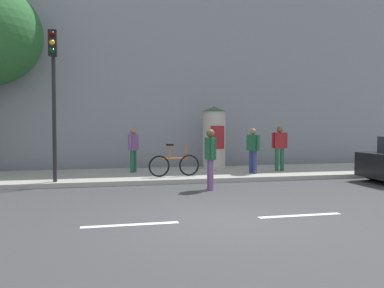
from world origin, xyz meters
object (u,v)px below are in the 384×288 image
object	(u,v)px
traffic_light	(53,81)
pedestrian_in_red_top	(210,154)
pedestrian_with_bag	(133,147)
bicycle_leaning	(174,165)
pedestrian_tallest	(280,145)
pedestrian_with_backpack	(253,147)
poster_column	(214,137)

from	to	relation	value
traffic_light	pedestrian_in_red_top	bearing A→B (deg)	-19.63
pedestrian_with_bag	bicycle_leaning	size ratio (longest dim) A/B	0.91
pedestrian_in_red_top	pedestrian_tallest	xyz separation A→B (m)	(3.53, 2.91, 0.11)
pedestrian_tallest	pedestrian_with_backpack	size ratio (longest dim) A/B	1.05
pedestrian_in_red_top	pedestrian_with_backpack	world-z (taller)	pedestrian_with_backpack
pedestrian_with_bag	bicycle_leaning	world-z (taller)	pedestrian_with_bag
pedestrian_in_red_top	poster_column	bearing A→B (deg)	72.25
bicycle_leaning	poster_column	bearing A→B (deg)	48.12
pedestrian_with_bag	pedestrian_with_backpack	distance (m)	4.32
pedestrian_with_backpack	pedestrian_tallest	bearing A→B (deg)	21.53
pedestrian_in_red_top	pedestrian_tallest	distance (m)	4.57
pedestrian_tallest	bicycle_leaning	bearing A→B (deg)	-169.74
pedestrian_tallest	pedestrian_with_bag	world-z (taller)	pedestrian_tallest
poster_column	pedestrian_with_backpack	size ratio (longest dim) A/B	1.55
traffic_light	bicycle_leaning	bearing A→B (deg)	9.01
pedestrian_tallest	pedestrian_with_backpack	distance (m)	1.35
pedestrian_tallest	bicycle_leaning	xyz separation A→B (m)	(-4.16, -0.75, -0.59)
poster_column	bicycle_leaning	xyz separation A→B (m)	(-2.06, -2.30, -0.86)
poster_column	pedestrian_in_red_top	bearing A→B (deg)	-107.75
bicycle_leaning	pedestrian_with_bag	bearing A→B (deg)	128.54
poster_column	bicycle_leaning	world-z (taller)	poster_column
traffic_light	pedestrian_in_red_top	world-z (taller)	traffic_light
pedestrian_with_bag	pedestrian_with_backpack	size ratio (longest dim) A/B	1.00
pedestrian_tallest	poster_column	bearing A→B (deg)	143.67
traffic_light	pedestrian_tallest	bearing A→B (deg)	9.67
traffic_light	pedestrian_with_backpack	xyz separation A→B (m)	(6.66, 0.85, -2.07)
pedestrian_with_bag	traffic_light	bearing A→B (deg)	-139.92
traffic_light	pedestrian_with_backpack	world-z (taller)	traffic_light
pedestrian_in_red_top	pedestrian_with_bag	xyz separation A→B (m)	(-1.85, 3.69, 0.06)
pedestrian_with_backpack	bicycle_leaning	xyz separation A→B (m)	(-2.90, -0.26, -0.55)
pedestrian_in_red_top	pedestrian_with_bag	world-z (taller)	pedestrian_with_bag
traffic_light	pedestrian_tallest	size ratio (longest dim) A/B	2.68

